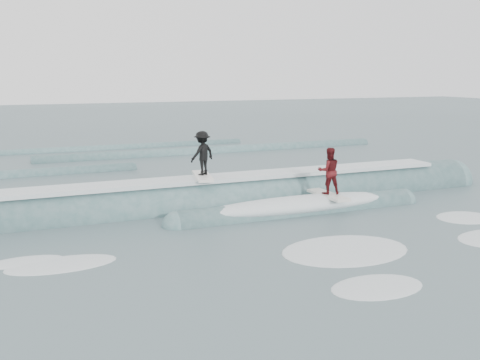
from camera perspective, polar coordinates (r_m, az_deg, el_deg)
name	(u,v)px	position (r m, az deg, el deg)	size (l,w,h in m)	color
ground	(293,242)	(15.83, 5.65, -6.56)	(160.00, 160.00, 0.00)	#384C52
breaking_wave	(240,204)	(20.06, -0.02, -2.55)	(23.36, 3.81, 2.05)	#3D6567
surfer_black	(202,155)	(19.54, -4.04, 2.64)	(1.20, 2.07, 1.71)	white
surfer_red	(329,174)	(19.35, 9.45, 0.69)	(0.93, 2.02, 1.77)	silver
whitewater	(328,250)	(15.27, 9.39, -7.34)	(15.88, 6.12, 0.10)	white
far_swells	(96,160)	(31.54, -15.07, 2.05)	(39.03, 8.65, 0.80)	#3D6567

